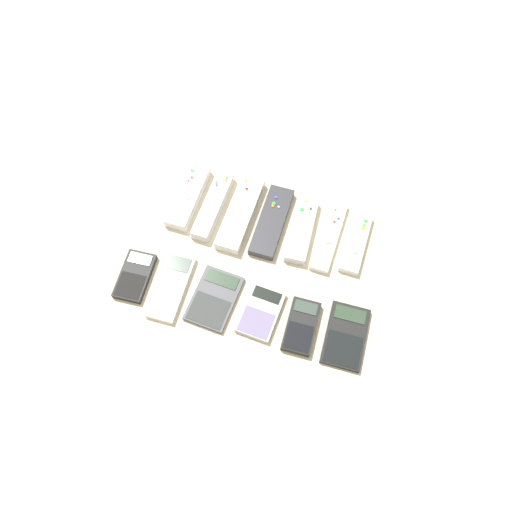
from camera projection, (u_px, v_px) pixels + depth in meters
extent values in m
plane|color=beige|center=(253.00, 267.00, 1.10)|extent=(3.00, 3.00, 0.00)
cube|color=white|center=(188.00, 196.00, 1.17)|extent=(0.05, 0.17, 0.03)
cylinder|color=#99999E|center=(186.00, 196.00, 1.15)|extent=(0.02, 0.02, 0.00)
cylinder|color=green|center=(192.00, 170.00, 1.19)|extent=(0.01, 0.01, 0.00)
cylinder|color=red|center=(188.00, 181.00, 1.17)|extent=(0.01, 0.01, 0.00)
cylinder|color=red|center=(192.00, 177.00, 1.18)|extent=(0.01, 0.01, 0.00)
cube|color=silver|center=(213.00, 205.00, 1.16)|extent=(0.04, 0.18, 0.03)
cylinder|color=silver|center=(213.00, 201.00, 1.15)|extent=(0.02, 0.02, 0.00)
cylinder|color=orange|center=(226.00, 180.00, 1.17)|extent=(0.01, 0.01, 0.00)
cylinder|color=blue|center=(216.00, 185.00, 1.17)|extent=(0.01, 0.01, 0.00)
cylinder|color=green|center=(227.00, 178.00, 1.18)|extent=(0.01, 0.01, 0.00)
cylinder|color=green|center=(217.00, 182.00, 1.17)|extent=(0.01, 0.01, 0.00)
cube|color=white|center=(240.00, 213.00, 1.15)|extent=(0.06, 0.20, 0.02)
cylinder|color=silver|center=(246.00, 192.00, 1.16)|extent=(0.01, 0.01, 0.00)
cylinder|color=yellow|center=(246.00, 180.00, 1.18)|extent=(0.01, 0.01, 0.00)
cylinder|color=silver|center=(246.00, 188.00, 1.17)|extent=(0.01, 0.01, 0.00)
cylinder|color=red|center=(247.00, 189.00, 1.16)|extent=(0.01, 0.01, 0.00)
cube|color=#333338|center=(272.00, 222.00, 1.14)|extent=(0.06, 0.18, 0.02)
cylinder|color=silver|center=(279.00, 207.00, 1.15)|extent=(0.01, 0.01, 0.00)
cylinder|color=green|center=(275.00, 204.00, 1.15)|extent=(0.01, 0.01, 0.00)
cylinder|color=blue|center=(276.00, 197.00, 1.16)|extent=(0.01, 0.01, 0.00)
cylinder|color=orange|center=(271.00, 205.00, 1.15)|extent=(0.01, 0.01, 0.00)
cube|color=silver|center=(302.00, 230.00, 1.13)|extent=(0.06, 0.17, 0.02)
cylinder|color=silver|center=(302.00, 226.00, 1.12)|extent=(0.02, 0.02, 0.00)
cylinder|color=green|center=(302.00, 210.00, 1.14)|extent=(0.01, 0.01, 0.00)
cylinder|color=blue|center=(311.00, 208.00, 1.14)|extent=(0.01, 0.01, 0.00)
cylinder|color=yellow|center=(306.00, 201.00, 1.15)|extent=(0.01, 0.01, 0.00)
cylinder|color=yellow|center=(309.00, 209.00, 1.14)|extent=(0.01, 0.01, 0.00)
cube|color=white|center=(329.00, 236.00, 1.13)|extent=(0.05, 0.18, 0.02)
cylinder|color=#99999E|center=(328.00, 238.00, 1.12)|extent=(0.03, 0.03, 0.00)
cylinder|color=red|center=(334.00, 222.00, 1.13)|extent=(0.01, 0.01, 0.00)
cylinder|color=green|center=(335.00, 210.00, 1.15)|extent=(0.01, 0.01, 0.00)
cylinder|color=blue|center=(338.00, 219.00, 1.14)|extent=(0.01, 0.01, 0.00)
cube|color=white|center=(356.00, 243.00, 1.12)|extent=(0.05, 0.15, 0.02)
cylinder|color=#99999E|center=(355.00, 248.00, 1.10)|extent=(0.03, 0.03, 0.00)
cylinder|color=silver|center=(362.00, 218.00, 1.14)|extent=(0.01, 0.01, 0.00)
cylinder|color=green|center=(364.00, 225.00, 1.13)|extent=(0.01, 0.01, 0.00)
cylinder|color=yellow|center=(363.00, 228.00, 1.13)|extent=(0.01, 0.01, 0.00)
cylinder|color=green|center=(366.00, 221.00, 1.13)|extent=(0.01, 0.01, 0.00)
cube|color=black|center=(135.00, 276.00, 1.09)|extent=(0.07, 0.12, 0.02)
cube|color=#38473D|center=(140.00, 259.00, 1.09)|extent=(0.05, 0.03, 0.00)
cube|color=black|center=(130.00, 285.00, 1.07)|extent=(0.06, 0.06, 0.00)
cube|color=silver|center=(171.00, 287.00, 1.08)|extent=(0.07, 0.16, 0.01)
cube|color=#38473D|center=(179.00, 264.00, 1.09)|extent=(0.05, 0.04, 0.00)
cube|color=#AC9C9B|center=(165.00, 301.00, 1.05)|extent=(0.06, 0.08, 0.00)
cube|color=#4C4C51|center=(214.00, 299.00, 1.06)|extent=(0.10, 0.14, 0.01)
cube|color=#2D422D|center=(222.00, 279.00, 1.08)|extent=(0.07, 0.03, 0.00)
cube|color=#343637|center=(208.00, 310.00, 1.05)|extent=(0.08, 0.07, 0.00)
cube|color=#B2B2B7|center=(261.00, 312.00, 1.05)|extent=(0.08, 0.12, 0.01)
cube|color=black|center=(267.00, 295.00, 1.06)|extent=(0.06, 0.03, 0.00)
cube|color=slate|center=(256.00, 322.00, 1.03)|extent=(0.07, 0.06, 0.00)
cube|color=black|center=(301.00, 326.00, 1.03)|extent=(0.06, 0.12, 0.02)
cube|color=#38473D|center=(306.00, 307.00, 1.04)|extent=(0.05, 0.03, 0.00)
cube|color=black|center=(299.00, 337.00, 1.01)|extent=(0.05, 0.06, 0.00)
cube|color=black|center=(346.00, 336.00, 1.03)|extent=(0.09, 0.14, 0.01)
cube|color=#2D422D|center=(350.00, 314.00, 1.04)|extent=(0.07, 0.03, 0.00)
cube|color=black|center=(343.00, 349.00, 1.01)|extent=(0.07, 0.07, 0.00)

